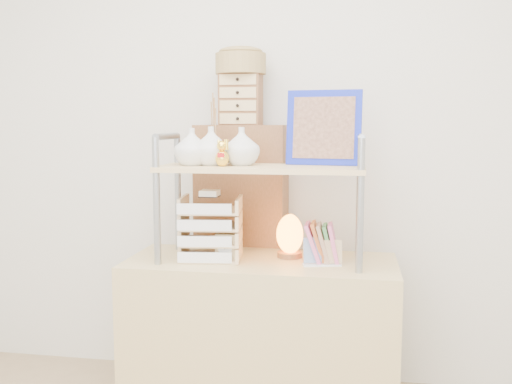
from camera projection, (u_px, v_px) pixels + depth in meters
room_shell at (217, 6)px, 1.65m from camera, size 3.42×3.41×2.61m
desk at (261, 341)px, 2.59m from camera, size 1.20×0.50×0.75m
cabinet at (242, 256)px, 2.95m from camera, size 0.45×0.25×1.35m
hutch at (247, 160)px, 2.52m from camera, size 0.90×0.34×0.76m
letter_tray at (210, 232)px, 2.55m from camera, size 0.28×0.27×0.31m
salt_lamp at (290, 235)px, 2.59m from camera, size 0.13×0.12×0.20m
desk_clock at (226, 248)px, 2.50m from camera, size 0.09×0.04×0.13m
postcard_stand at (322, 258)px, 2.45m from camera, size 0.17×0.09×0.12m
drawer_chest at (241, 100)px, 2.83m from camera, size 0.20×0.16×0.25m
woven_basket at (241, 64)px, 2.81m from camera, size 0.25×0.25×0.10m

